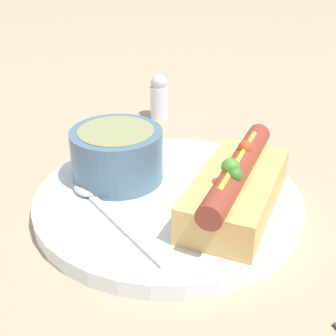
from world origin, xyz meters
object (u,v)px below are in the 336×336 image
(hot_dog, at_px, (236,187))
(soup_bowl, at_px, (117,152))
(spoon, at_px, (100,203))
(salt_shaker, at_px, (159,97))

(hot_dog, xyz_separation_m, soup_bowl, (-0.03, 0.14, 0.01))
(hot_dog, distance_m, spoon, 0.14)
(soup_bowl, bearing_deg, salt_shaker, 28.71)
(hot_dog, distance_m, salt_shaker, 0.31)
(hot_dog, height_order, soup_bowl, hot_dog)
(soup_bowl, distance_m, spoon, 0.07)
(hot_dog, height_order, spoon, hot_dog)
(hot_dog, relative_size, salt_shaker, 2.66)
(soup_bowl, height_order, spoon, soup_bowl)
(spoon, bearing_deg, soup_bowl, -48.12)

